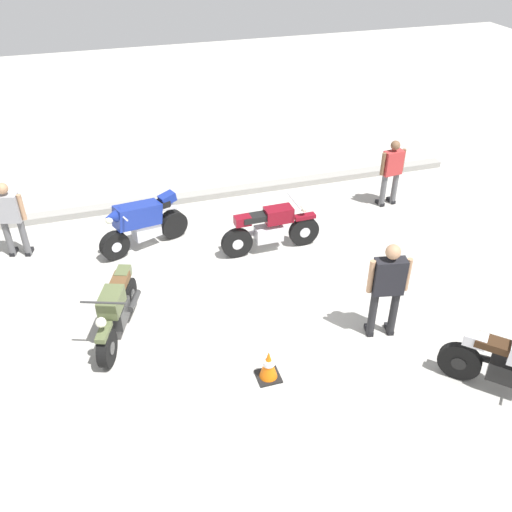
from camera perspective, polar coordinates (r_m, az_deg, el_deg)
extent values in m
plane|color=#ADAAA3|center=(9.58, -2.89, -6.98)|extent=(40.00, 40.00, 0.00)
cube|color=gray|center=(13.29, -7.90, 5.92)|extent=(14.00, 0.30, 0.15)
cylinder|color=black|center=(11.46, 4.98, 2.58)|extent=(0.64, 0.14, 0.64)
cylinder|color=black|center=(11.04, -1.99, 1.35)|extent=(0.64, 0.14, 0.64)
cylinder|color=silver|center=(11.46, 4.98, 2.58)|extent=(0.23, 0.15, 0.22)
cylinder|color=silver|center=(11.04, -1.99, 1.35)|extent=(0.23, 0.15, 0.22)
cube|color=silver|center=(11.16, 1.33, 2.37)|extent=(0.57, 0.29, 0.32)
cube|color=maroon|center=(11.01, 2.34, 4.31)|extent=(0.57, 0.33, 0.30)
cube|color=maroon|center=(11.28, 5.07, 4.10)|extent=(0.44, 0.17, 0.08)
cube|color=black|center=(10.87, 0.11, 4.04)|extent=(0.61, 0.27, 0.12)
cube|color=maroon|center=(10.80, -1.40, 3.69)|extent=(0.33, 0.23, 0.18)
cylinder|color=silver|center=(11.21, -0.89, 2.25)|extent=(0.56, 0.12, 0.16)
cylinder|color=silver|center=(11.00, 3.99, 5.70)|extent=(0.05, 0.70, 0.04)
sphere|color=silver|center=(11.17, 5.00, 4.96)|extent=(0.16, 0.16, 0.16)
cylinder|color=black|center=(8.99, -15.18, -9.20)|extent=(0.35, 0.62, 0.60)
cylinder|color=black|center=(9.96, -13.11, -3.91)|extent=(0.35, 0.62, 0.60)
cylinder|color=#333333|center=(8.99, -15.18, -9.20)|extent=(0.24, 0.26, 0.21)
cylinder|color=#333333|center=(9.96, -13.11, -3.91)|extent=(0.24, 0.26, 0.21)
cube|color=#333333|center=(9.44, -14.09, -5.76)|extent=(0.45, 0.62, 0.32)
cube|color=#515B38|center=(9.04, -14.76, -4.62)|extent=(0.49, 0.64, 0.30)
cube|color=#515B38|center=(8.77, -15.50, -7.62)|extent=(0.30, 0.47, 0.08)
cube|color=brown|center=(9.37, -14.06, -2.81)|extent=(0.45, 0.65, 0.12)
cube|color=#515B38|center=(9.61, -13.59, -1.83)|extent=(0.32, 0.38, 0.18)
cylinder|color=#333333|center=(9.72, -12.49, -4.54)|extent=(0.29, 0.56, 0.16)
cylinder|color=#333333|center=(8.65, -15.57, -4.69)|extent=(0.67, 0.27, 0.04)
sphere|color=silver|center=(8.61, -15.77, -6.64)|extent=(0.16, 0.16, 0.16)
cylinder|color=black|center=(8.99, 20.32, -10.19)|extent=(0.54, 0.54, 0.64)
cylinder|color=black|center=(8.99, 20.32, -10.19)|extent=(0.26, 0.26, 0.22)
cube|color=black|center=(8.95, 24.69, -10.86)|extent=(0.59, 0.59, 0.32)
cube|color=#382314|center=(8.66, 23.74, -8.44)|extent=(0.61, 0.61, 0.12)
cube|color=silver|center=(8.67, 21.78, -8.02)|extent=(0.38, 0.38, 0.18)
cylinder|color=black|center=(9.09, 22.28, -9.74)|extent=(0.47, 0.47, 0.16)
cylinder|color=black|center=(11.34, -14.42, 1.05)|extent=(0.62, 0.37, 0.60)
cylinder|color=black|center=(11.83, -8.59, 3.29)|extent=(0.64, 0.43, 0.60)
cylinder|color=silver|center=(11.34, -14.42, 1.05)|extent=(0.26, 0.24, 0.21)
cylinder|color=silver|center=(11.83, -8.59, 3.29)|extent=(0.26, 0.24, 0.21)
cube|color=silver|center=(11.54, -11.29, 2.70)|extent=(0.62, 0.46, 0.32)
cube|color=navy|center=(11.28, -12.18, 4.18)|extent=(1.05, 0.70, 0.57)
cone|color=navy|center=(11.03, -14.64, 3.98)|extent=(0.45, 0.45, 0.39)
cube|color=black|center=(11.40, -10.45, 5.13)|extent=(0.65, 0.46, 0.12)
cube|color=navy|center=(11.48, -9.19, 5.95)|extent=(0.40, 0.33, 0.23)
cylinder|color=silver|center=(11.61, -9.52, 5.23)|extent=(0.40, 0.23, 0.17)
cylinder|color=silver|center=(11.48, -9.12, 4.94)|extent=(0.40, 0.23, 0.17)
cylinder|color=silver|center=(11.07, -14.01, 4.30)|extent=(0.29, 0.66, 0.04)
sphere|color=silver|center=(11.03, -14.97, 3.62)|extent=(0.16, 0.16, 0.16)
cylinder|color=#262628|center=(9.37, 14.03, -5.74)|extent=(0.15, 0.15, 0.88)
cube|color=black|center=(9.67, 13.60, -7.34)|extent=(0.15, 0.27, 0.08)
cylinder|color=#262628|center=(9.27, 11.97, -5.92)|extent=(0.15, 0.15, 0.88)
cube|color=black|center=(9.57, 11.59, -7.53)|extent=(0.15, 0.27, 0.08)
cube|color=black|center=(8.86, 13.62, -2.08)|extent=(0.53, 0.31, 0.63)
cylinder|color=tan|center=(8.95, 15.42, -1.86)|extent=(0.11, 0.11, 0.59)
cylinder|color=tan|center=(8.77, 11.82, -2.10)|extent=(0.11, 0.11, 0.59)
sphere|color=tan|center=(8.60, 14.03, 0.41)|extent=(0.24, 0.24, 0.24)
cylinder|color=#59595B|center=(13.34, 14.14, 6.83)|extent=(0.14, 0.14, 0.79)
cube|color=black|center=(13.55, 13.79, 5.61)|extent=(0.13, 0.27, 0.08)
cylinder|color=#59595B|center=(13.17, 13.04, 6.62)|extent=(0.14, 0.14, 0.79)
cube|color=black|center=(13.37, 12.70, 5.38)|extent=(0.13, 0.27, 0.08)
cube|color=#B23333|center=(12.97, 13.99, 9.36)|extent=(0.47, 0.27, 0.56)
cylinder|color=brown|center=(13.12, 14.96, 9.58)|extent=(0.10, 0.10, 0.53)
cylinder|color=brown|center=(12.81, 13.02, 9.27)|extent=(0.10, 0.10, 0.53)
sphere|color=brown|center=(12.81, 14.25, 11.05)|extent=(0.21, 0.21, 0.21)
cylinder|color=#59595B|center=(11.97, -22.86, 1.72)|extent=(0.16, 0.16, 0.81)
cube|color=black|center=(12.20, -22.40, 0.43)|extent=(0.17, 0.28, 0.08)
cylinder|color=#59595B|center=(12.09, -24.26, 1.68)|extent=(0.16, 0.16, 0.81)
cube|color=black|center=(12.32, -23.79, 0.41)|extent=(0.17, 0.28, 0.08)
cube|color=#99999E|center=(11.70, -24.33, 4.54)|extent=(0.50, 0.33, 0.57)
cylinder|color=tan|center=(11.59, -23.11, 4.67)|extent=(0.11, 0.11, 0.54)
sphere|color=tan|center=(11.52, -24.82, 6.37)|extent=(0.22, 0.22, 0.22)
cube|color=black|center=(8.66, 1.29, -12.36)|extent=(0.36, 0.36, 0.03)
cone|color=orange|center=(8.47, 1.31, -11.13)|extent=(0.28, 0.28, 0.50)
cylinder|color=white|center=(8.44, 1.31, -10.94)|extent=(0.19, 0.19, 0.08)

